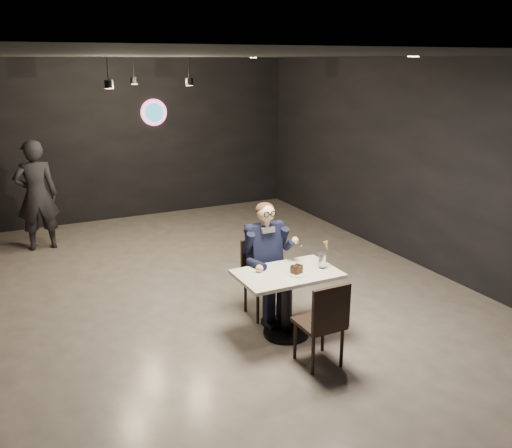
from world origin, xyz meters
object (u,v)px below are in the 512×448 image
chair_near (319,321)px  seated_man (264,259)px  chair_far (264,279)px  sundae_glass (322,260)px  main_table (287,304)px  passerby (37,195)px

chair_near → seated_man: seated_man is taller
seated_man → chair_near: bearing=-90.0°
chair_near → seated_man: bearing=89.3°
chair_far → sundae_glass: (0.41, -0.61, 0.38)m
main_table → seated_man: (0.00, 0.55, 0.34)m
main_table → passerby: passerby is taller
chair_far → chair_near: same height
seated_man → sundae_glass: size_ratio=7.87×
chair_far → passerby: size_ratio=0.52×
chair_far → sundae_glass: sundae_glass is taller
sundae_glass → passerby: 5.07m
sundae_glass → main_table: bearing=172.0°
main_table → sundae_glass: size_ratio=6.01×
chair_far → passerby: bearing=120.0°
sundae_glass → passerby: bearing=120.6°
seated_man → passerby: 4.34m
chair_near → sundae_glass: bearing=54.9°
chair_far → sundae_glass: 0.83m
chair_far → passerby: 4.36m
seated_man → chair_far: bearing=-90.0°
chair_far → seated_man: bearing=90.0°
main_table → chair_near: (0.00, -0.66, 0.09)m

